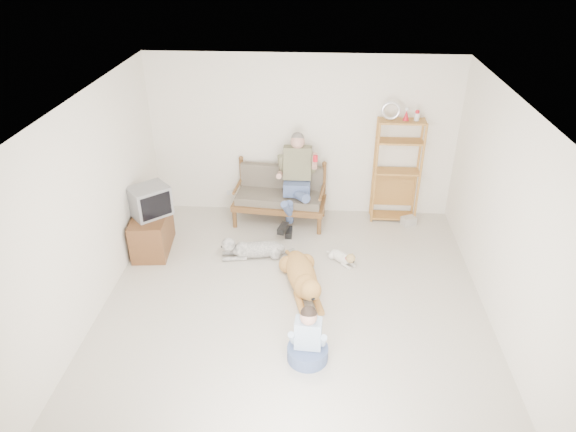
# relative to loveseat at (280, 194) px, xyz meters

# --- Properties ---
(floor) EXTENTS (5.50, 5.50, 0.00)m
(floor) POSITION_rel_loveseat_xyz_m (0.35, -2.38, -0.49)
(floor) COLOR silver
(floor) RESTS_ON ground
(ceiling) EXTENTS (5.50, 5.50, 0.00)m
(ceiling) POSITION_rel_loveseat_xyz_m (0.35, -2.38, 2.21)
(ceiling) COLOR silver
(ceiling) RESTS_ON ground
(wall_back) EXTENTS (5.00, 0.00, 5.00)m
(wall_back) POSITION_rel_loveseat_xyz_m (0.35, 0.37, 0.86)
(wall_back) COLOR white
(wall_back) RESTS_ON ground
(wall_front) EXTENTS (5.00, 0.00, 5.00)m
(wall_front) POSITION_rel_loveseat_xyz_m (0.35, -5.13, 0.86)
(wall_front) COLOR white
(wall_front) RESTS_ON ground
(wall_left) EXTENTS (0.00, 5.50, 5.50)m
(wall_left) POSITION_rel_loveseat_xyz_m (-2.15, -2.38, 0.86)
(wall_left) COLOR white
(wall_left) RESTS_ON ground
(wall_right) EXTENTS (0.00, 5.50, 5.50)m
(wall_right) POSITION_rel_loveseat_xyz_m (2.85, -2.38, 0.86)
(wall_right) COLOR white
(wall_right) RESTS_ON ground
(loveseat) EXTENTS (1.56, 0.84, 0.95)m
(loveseat) POSITION_rel_loveseat_xyz_m (0.00, 0.00, 0.00)
(loveseat) COLOR brown
(loveseat) RESTS_ON ground
(man) EXTENTS (0.59, 0.85, 1.37)m
(man) POSITION_rel_loveseat_xyz_m (0.26, -0.21, 0.23)
(man) COLOR #495D86
(man) RESTS_ON loveseat
(etagere) EXTENTS (0.77, 0.34, 2.04)m
(etagere) POSITION_rel_loveseat_xyz_m (1.90, 0.17, 0.41)
(etagere) COLOR #B48738
(etagere) RESTS_ON ground
(book_stack) EXTENTS (0.27, 0.24, 0.14)m
(book_stack) POSITION_rel_loveseat_xyz_m (2.16, -0.05, -0.41)
(book_stack) COLOR beige
(book_stack) RESTS_ON ground
(tv_stand) EXTENTS (0.58, 0.94, 0.60)m
(tv_stand) POSITION_rel_loveseat_xyz_m (-1.88, -1.04, -0.19)
(tv_stand) COLOR brown
(tv_stand) RESTS_ON ground
(crt_tv) EXTENTS (0.69, 0.68, 0.45)m
(crt_tv) POSITION_rel_loveseat_xyz_m (-1.85, -1.01, 0.34)
(crt_tv) COLOR gray
(crt_tv) RESTS_ON tv_stand
(wall_outlet) EXTENTS (0.12, 0.02, 0.08)m
(wall_outlet) POSITION_rel_loveseat_xyz_m (-0.90, 0.36, -0.19)
(wall_outlet) COLOR silver
(wall_outlet) RESTS_ON ground
(golden_retriever) EXTENTS (0.64, 1.52, 0.47)m
(golden_retriever) POSITION_rel_loveseat_xyz_m (0.46, -1.92, -0.29)
(golden_retriever) COLOR #C79145
(golden_retriever) RESTS_ON ground
(shaggy_dog) EXTENTS (1.16, 0.41, 0.35)m
(shaggy_dog) POSITION_rel_loveseat_xyz_m (-0.34, -1.16, -0.35)
(shaggy_dog) COLOR white
(shaggy_dog) RESTS_ON ground
(terrier) EXTENTS (0.44, 0.47, 0.22)m
(terrier) POSITION_rel_loveseat_xyz_m (1.04, -1.24, -0.39)
(terrier) COLOR white
(terrier) RESTS_ON ground
(child) EXTENTS (0.47, 0.47, 0.75)m
(child) POSITION_rel_loveseat_xyz_m (0.56, -3.20, -0.22)
(child) COLOR #495D86
(child) RESTS_ON ground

